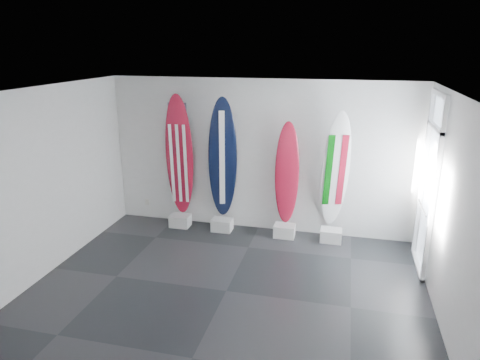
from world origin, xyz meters
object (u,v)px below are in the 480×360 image
(surfboard_usa, at_px, (179,156))
(surfboard_swiss, at_px, (287,174))
(surfboard_italy, at_px, (335,171))
(surfboard_navy, at_px, (223,159))

(surfboard_usa, xyz_separation_m, surfboard_swiss, (2.16, 0.00, -0.22))
(surfboard_swiss, relative_size, surfboard_italy, 0.88)
(surfboard_navy, relative_size, surfboard_swiss, 1.22)
(surfboard_navy, bearing_deg, surfboard_swiss, -17.47)
(surfboard_italy, bearing_deg, surfboard_navy, 164.62)
(surfboard_usa, relative_size, surfboard_italy, 1.08)
(surfboard_usa, xyz_separation_m, surfboard_navy, (0.90, 0.00, -0.01))
(surfboard_swiss, bearing_deg, surfboard_usa, 171.95)
(surfboard_usa, bearing_deg, surfboard_swiss, -4.58)
(surfboard_swiss, bearing_deg, surfboard_navy, 171.95)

